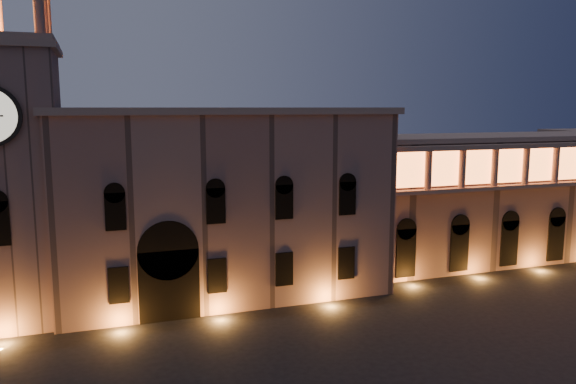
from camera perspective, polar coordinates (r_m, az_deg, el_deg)
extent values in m
cube|color=#815E54|center=(53.42, -6.54, -1.28)|extent=(30.00, 12.00, 17.00)
cube|color=gray|center=(52.63, -6.71, 8.20)|extent=(30.80, 12.80, 0.60)
cube|color=black|center=(48.57, -12.05, -9.11)|extent=(5.00, 1.40, 6.00)
cylinder|color=black|center=(47.75, -12.16, -5.67)|extent=(5.00, 1.40, 5.00)
cube|color=orange|center=(48.44, -12.01, -9.40)|extent=(4.20, 0.20, 5.00)
cube|color=#815E54|center=(51.38, -26.92, 0.27)|extent=(9.00, 9.00, 22.00)
cylinder|color=gray|center=(47.36, -24.02, 16.98)|extent=(0.76, 0.76, 4.20)
cylinder|color=gray|center=(54.86, -23.32, 15.76)|extent=(0.76, 0.76, 4.20)
cylinder|color=gray|center=(51.10, -23.64, 16.33)|extent=(0.76, 0.76, 4.20)
cube|color=#7C5A4F|center=(70.78, 21.06, -0.61)|extent=(40.00, 10.00, 14.00)
cube|color=gray|center=(70.06, 21.38, 5.26)|extent=(40.60, 10.60, 0.50)
cube|color=gray|center=(66.40, 24.20, 0.65)|extent=(40.00, 1.20, 0.40)
cube|color=gray|center=(66.00, 24.43, 4.34)|extent=(40.00, 1.40, 0.50)
cube|color=orange|center=(66.56, 23.99, 2.58)|extent=(38.00, 0.15, 3.60)
cylinder|color=gray|center=(55.44, 10.59, 2.12)|extent=(0.70, 0.70, 4.00)
cylinder|color=gray|center=(57.51, 14.07, 2.24)|extent=(0.70, 0.70, 4.00)
cylinder|color=gray|center=(59.78, 17.29, 2.34)|extent=(0.70, 0.70, 4.00)
cylinder|color=gray|center=(62.22, 20.27, 2.42)|extent=(0.70, 0.70, 4.00)
cylinder|color=gray|center=(64.81, 23.02, 2.50)|extent=(0.70, 0.70, 4.00)
cylinder|color=gray|center=(67.54, 25.55, 2.56)|extent=(0.70, 0.70, 4.00)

